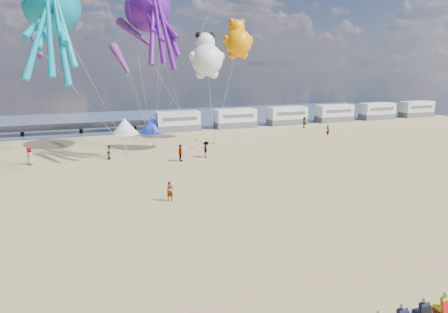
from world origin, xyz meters
TOP-DOWN VIEW (x-y plane):
  - ground at (0.00, 0.00)m, footprint 120.00×120.00m
  - water at (0.00, 55.00)m, footprint 120.00×120.00m
  - motorhome_0 at (6.00, 40.00)m, footprint 6.60×2.50m
  - motorhome_1 at (15.50, 40.00)m, footprint 6.60×2.50m
  - motorhome_2 at (25.00, 40.00)m, footprint 6.60×2.50m
  - motorhome_3 at (34.50, 40.00)m, footprint 6.60×2.50m
  - motorhome_4 at (44.00, 40.00)m, footprint 6.60×2.50m
  - motorhome_5 at (53.50, 40.00)m, footprint 6.60×2.50m
  - tent_white at (-2.00, 40.00)m, footprint 4.00×4.00m
  - tent_blue at (2.00, 40.00)m, footprint 4.00×4.00m
  - rope_line at (0.00, -5.00)m, footprint 34.00×0.03m
  - standing_person at (-2.53, 8.98)m, footprint 0.62×0.48m
  - beachgoer_0 at (-13.40, 24.95)m, footprint 0.43×0.65m
  - beachgoer_1 at (-5.50, 24.53)m, footprint 0.81×0.92m
  - beachgoer_2 at (4.51, 21.68)m, footprint 0.95×1.06m
  - beachgoer_3 at (1.40, 20.91)m, footprint 0.71×1.20m
  - beachgoer_4 at (25.89, 35.94)m, footprint 0.71×1.10m
  - beachgoer_5 at (24.80, 27.97)m, footprint 0.51×1.49m
  - sandbag_a at (-3.22, 26.92)m, footprint 0.50×0.35m
  - sandbag_b at (4.37, 26.73)m, footprint 0.50×0.35m
  - sandbag_c at (7.82, 28.41)m, footprint 0.50×0.35m
  - sandbag_d at (6.44, 31.41)m, footprint 0.50×0.35m
  - sandbag_e at (0.15, 29.31)m, footprint 0.50×0.35m
  - kite_octopus_teal at (-9.84, 19.92)m, footprint 5.37×10.29m
  - kite_octopus_purple at (-0.17, 27.88)m, footprint 7.82×11.00m
  - kite_panda at (5.63, 24.51)m, footprint 5.33×5.16m
  - kite_teddy_orange at (11.78, 30.19)m, footprint 4.65×4.43m
  - windsock_left at (-11.81, 27.95)m, footprint 2.00×7.42m
  - windsock_mid at (-1.88, 26.85)m, footprint 3.53×6.61m
  - windsock_right at (-4.06, 22.22)m, footprint 1.74×5.60m

SIDE VIEW (x-z plane):
  - ground at x=0.00m, z-range 0.00..0.00m
  - water at x=0.00m, z-range 0.02..0.02m
  - rope_line at x=0.00m, z-range 0.00..0.04m
  - sandbag_a at x=-3.22m, z-range 0.00..0.22m
  - sandbag_b at x=4.37m, z-range 0.00..0.22m
  - sandbag_c at x=7.82m, z-range 0.00..0.22m
  - sandbag_d at x=6.44m, z-range 0.00..0.22m
  - sandbag_e at x=0.15m, z-range 0.00..0.22m
  - standing_person at x=-2.53m, z-range 0.00..1.50m
  - beachgoer_1 at x=-5.50m, z-range 0.00..1.59m
  - beachgoer_5 at x=24.80m, z-range 0.00..1.60m
  - beachgoer_4 at x=25.89m, z-range 0.00..1.74m
  - beachgoer_0 at x=-13.40m, z-range 0.00..1.78m
  - beachgoer_2 at x=4.51m, z-range 0.00..1.79m
  - beachgoer_3 at x=1.40m, z-range 0.00..1.82m
  - tent_white at x=-2.00m, z-range 0.00..2.40m
  - tent_blue at x=2.00m, z-range 0.00..2.40m
  - motorhome_0 at x=6.00m, z-range 0.00..3.00m
  - motorhome_1 at x=15.50m, z-range 0.00..3.00m
  - motorhome_2 at x=25.00m, z-range 0.00..3.00m
  - motorhome_3 at x=34.50m, z-range 0.00..3.00m
  - motorhome_4 at x=44.00m, z-range 0.00..3.00m
  - motorhome_5 at x=53.50m, z-range 0.00..3.00m
  - windsock_right at x=-4.06m, z-range 7.75..13.28m
  - kite_panda at x=5.63m, z-range 7.48..13.57m
  - windsock_left at x=-11.81m, z-range 8.21..15.54m
  - kite_teddy_orange at x=11.78m, z-range 9.72..15.77m
  - windsock_mid at x=-1.88m, z-range 9.99..16.73m
  - kite_octopus_teal at x=-9.84m, z-range 9.29..20.55m
  - kite_octopus_purple at x=-0.17m, z-range 10.27..21.84m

